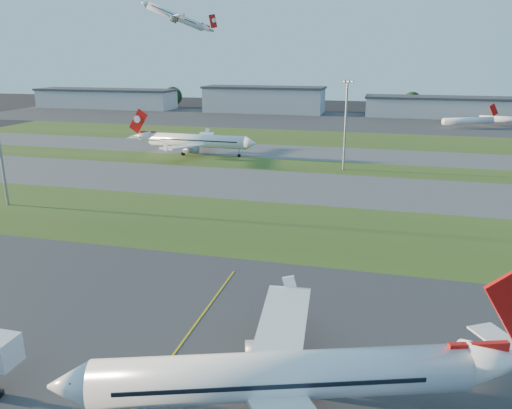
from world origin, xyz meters
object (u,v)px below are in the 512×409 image
(airliner_parked, at_px, (287,377))
(light_mast_centre, at_px, (346,119))
(mini_jet_near, at_px, (468,121))
(mini_jet_far, at_px, (509,120))
(airliner_taxiing, at_px, (196,141))

(airliner_parked, bearing_deg, light_mast_centre, 73.35)
(mini_jet_near, bearing_deg, light_mast_centre, -142.10)
(mini_jet_far, bearing_deg, airliner_taxiing, -129.23)
(mini_jet_near, distance_m, mini_jet_far, 21.23)
(mini_jet_near, bearing_deg, airliner_taxiing, -163.71)
(airliner_parked, height_order, mini_jet_near, airliner_parked)
(airliner_parked, distance_m, mini_jet_near, 219.22)
(mini_jet_near, bearing_deg, mini_jet_far, -3.18)
(airliner_taxiing, relative_size, mini_jet_far, 1.50)
(mini_jet_near, bearing_deg, airliner_parked, -129.19)
(airliner_parked, bearing_deg, mini_jet_far, 55.17)
(mini_jet_near, height_order, light_mast_centre, light_mast_centre)
(mini_jet_near, xyz_separation_m, mini_jet_far, (19.35, 8.74, 0.00))
(mini_jet_far, distance_m, light_mast_centre, 134.19)
(light_mast_centre, bearing_deg, airliner_parked, -87.75)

